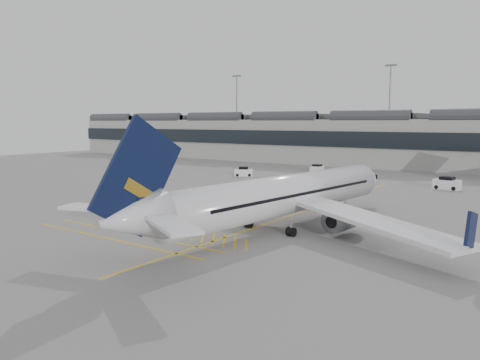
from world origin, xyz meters
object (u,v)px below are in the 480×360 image
Objects in this scene: baggage_cart_a at (251,204)px; pushback_tug at (183,208)px; airliner_main at (281,196)px; ramp_agent_b at (247,207)px; belt_loader at (304,202)px; ramp_agent_a at (255,199)px.

baggage_cart_a reaches higher than pushback_tug.
baggage_cart_a is 0.65× the size of pushback_tug.
airliner_main reaches higher than ramp_agent_b.
belt_loader is 8.79m from ramp_agent_b.
airliner_main is at bearing 121.81° from ramp_agent_b.
belt_loader reaches higher than baggage_cart_a.
ramp_agent_a is 5.49m from ramp_agent_b.
ramp_agent_a is at bearing 101.97° from baggage_cart_a.
ramp_agent_a is (-1.50, 3.09, 0.02)m from baggage_cart_a.
ramp_agent_b reaches higher than baggage_cart_a.
belt_loader is at bearing -137.20° from ramp_agent_b.
ramp_agent_b reaches higher than ramp_agent_a.
baggage_cart_a is 3.43m from ramp_agent_a.
belt_loader reaches higher than ramp_agent_a.
belt_loader is at bearing 47.40° from baggage_cart_a.
ramp_agent_a is 0.94× the size of ramp_agent_b.
ramp_agent_b is 0.68× the size of pushback_tug.
airliner_main is at bearing -83.39° from belt_loader.
baggage_cart_a is (-3.53, -6.45, 0.33)m from belt_loader.
belt_loader is 15.16m from pushback_tug.
pushback_tug is (-12.88, -0.16, -2.59)m from airliner_main.
airliner_main reaches higher than baggage_cart_a.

